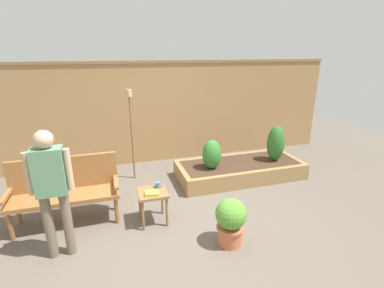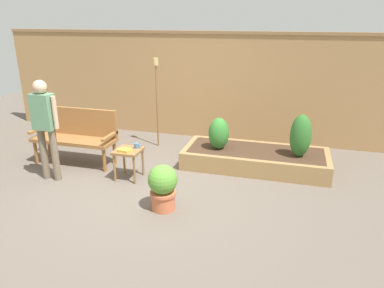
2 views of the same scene
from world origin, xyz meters
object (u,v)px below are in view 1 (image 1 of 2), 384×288
object	(u,v)px
book_on_table	(152,193)
person_by_bench	(51,185)
potted_boxwood	(231,220)
shrub_far_corner	(276,144)
garden_bench	(65,186)
tiki_torch	(131,119)
shrub_near_bench	(212,154)
side_table	(153,197)
cup_on_table	(158,185)

from	to	relation	value
book_on_table	person_by_bench	world-z (taller)	person_by_bench
potted_boxwood	shrub_far_corner	distance (m)	2.41
garden_bench	shrub_far_corner	xyz separation A→B (m)	(3.71, 0.52, 0.10)
garden_bench	person_by_bench	xyz separation A→B (m)	(-0.00, -0.76, 0.39)
tiki_torch	person_by_bench	xyz separation A→B (m)	(-1.06, -1.90, -0.23)
tiki_torch	shrub_near_bench	bearing A→B (deg)	-25.23
tiki_torch	potted_boxwood	bearing A→B (deg)	-67.50
book_on_table	side_table	bearing A→B (deg)	91.35
cup_on_table	shrub_far_corner	bearing A→B (deg)	18.34
cup_on_table	person_by_bench	xyz separation A→B (m)	(-1.26, -0.46, 0.41)
garden_bench	tiki_torch	xyz separation A→B (m)	(1.06, 1.15, 0.62)
book_on_table	shrub_near_bench	xyz separation A→B (m)	(1.25, 1.00, 0.07)
cup_on_table	shrub_near_bench	distance (m)	1.39
potted_boxwood	side_table	bearing A→B (deg)	138.16
cup_on_table	potted_boxwood	xyz separation A→B (m)	(0.75, -0.86, -0.18)
garden_bench	tiki_torch	world-z (taller)	tiki_torch
garden_bench	person_by_bench	world-z (taller)	person_by_bench
cup_on_table	garden_bench	bearing A→B (deg)	166.87
person_by_bench	shrub_far_corner	bearing A→B (deg)	18.92
side_table	cup_on_table	bearing A→B (deg)	45.09
cup_on_table	tiki_torch	distance (m)	1.60
potted_boxwood	tiki_torch	bearing A→B (deg)	112.50
garden_bench	book_on_table	world-z (taller)	garden_bench
side_table	person_by_bench	size ratio (longest dim) A/B	0.31
side_table	potted_boxwood	xyz separation A→B (m)	(0.85, -0.76, -0.06)
side_table	tiki_torch	size ratio (longest dim) A/B	0.28
shrub_far_corner	person_by_bench	bearing A→B (deg)	-161.08
shrub_far_corner	person_by_bench	xyz separation A→B (m)	(-3.71, -1.27, 0.29)
side_table	shrub_near_bench	bearing A→B (deg)	36.51
garden_bench	shrub_near_bench	world-z (taller)	garden_bench
side_table	potted_boxwood	world-z (taller)	potted_boxwood
book_on_table	shrub_far_corner	world-z (taller)	shrub_far_corner
potted_boxwood	shrub_far_corner	world-z (taller)	shrub_far_corner
shrub_far_corner	person_by_bench	world-z (taller)	person_by_bench
shrub_near_bench	person_by_bench	xyz separation A→B (m)	(-2.40, -1.27, 0.36)
side_table	cup_on_table	xyz separation A→B (m)	(0.10, 0.10, 0.12)
garden_bench	cup_on_table	size ratio (longest dim) A/B	13.28
shrub_near_bench	garden_bench	bearing A→B (deg)	-167.83
side_table	book_on_table	bearing A→B (deg)	-100.02
shrub_far_corner	side_table	bearing A→B (deg)	-160.28
book_on_table	tiki_torch	xyz separation A→B (m)	(-0.09, 1.63, 0.67)
side_table	tiki_torch	bearing A→B (deg)	93.91
side_table	shrub_far_corner	size ratio (longest dim) A/B	0.70
tiki_torch	garden_bench	bearing A→B (deg)	-132.58
side_table	cup_on_table	world-z (taller)	cup_on_table
side_table	person_by_bench	bearing A→B (deg)	-162.88
cup_on_table	person_by_bench	bearing A→B (deg)	-159.98
side_table	shrub_near_bench	xyz separation A→B (m)	(1.24, 0.91, 0.17)
cup_on_table	potted_boxwood	bearing A→B (deg)	-49.14
potted_boxwood	person_by_bench	distance (m)	2.14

